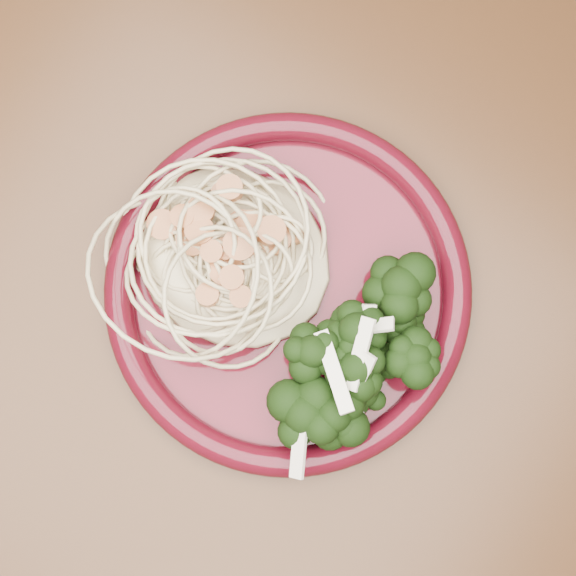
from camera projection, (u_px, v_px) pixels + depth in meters
The scene contains 6 objects.
dining_table at pixel (246, 368), 0.67m from camera, with size 1.20×0.80×0.75m.
dinner_plate at pixel (288, 290), 0.57m from camera, with size 0.27×0.27×0.02m.
spaghetti_pile at pixel (232, 253), 0.56m from camera, with size 0.14×0.13×0.03m, color #C9BA8B.
scallop_cluster at pixel (228, 244), 0.52m from camera, with size 0.11×0.11×0.04m, color #C27843, non-canonical shape.
broccoli_pile at pixel (359, 329), 0.54m from camera, with size 0.09×0.15×0.05m, color black.
onion_garnish at pixel (363, 324), 0.51m from camera, with size 0.06×0.10×0.05m, color white, non-canonical shape.
Camera 1 is at (0.04, -0.00, 1.32)m, focal length 50.00 mm.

